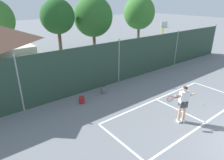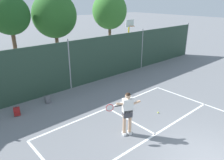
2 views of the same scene
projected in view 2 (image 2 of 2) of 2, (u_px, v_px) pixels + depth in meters
The scene contains 8 objects.
court_markings at pixel (197, 157), 7.61m from camera, with size 8.30×11.10×0.01m.
chainlink_fence at pixel (69, 66), 12.95m from camera, with size 26.09×0.09×3.06m.
basketball_hoop at pixel (129, 34), 18.60m from camera, with size 0.90×0.67×3.55m.
treeline_backdrop at pixel (32, 16), 20.37m from camera, with size 27.57×4.09×5.95m.
tennis_player at pixel (127, 110), 8.53m from camera, with size 1.36×0.58×1.85m.
tennis_ball at pixel (158, 113), 10.52m from camera, with size 0.07×0.07×0.07m, color #CCE033.
backpack_red at pixel (17, 112), 10.28m from camera, with size 0.32×0.31×0.46m.
backpack_grey at pixel (48, 99), 11.52m from camera, with size 0.29×0.25×0.46m.
Camera 2 is at (-6.31, -2.00, 5.23)m, focal length 34.85 mm.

